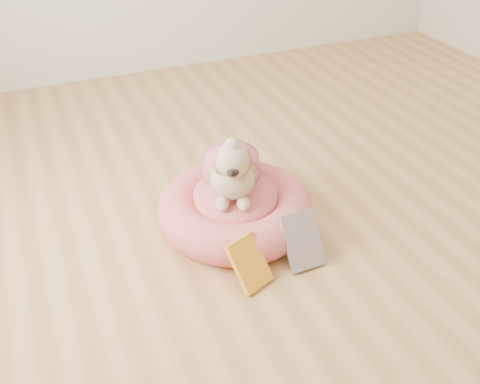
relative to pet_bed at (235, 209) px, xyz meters
name	(u,v)px	position (x,y,z in m)	size (l,w,h in m)	color
floor	(369,253)	(0.43, -0.38, -0.08)	(4.50, 4.50, 0.00)	#AD8248
pet_bed	(235,209)	(0.00, 0.00, 0.00)	(0.66, 0.66, 0.17)	#D55553
dog	(232,157)	(0.00, 0.03, 0.24)	(0.29, 0.42, 0.31)	olive
book_yellow	(249,263)	(-0.09, -0.34, 0.01)	(0.13, 0.03, 0.20)	yellow
book_white	(303,240)	(0.15, -0.31, 0.02)	(0.15, 0.02, 0.22)	white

